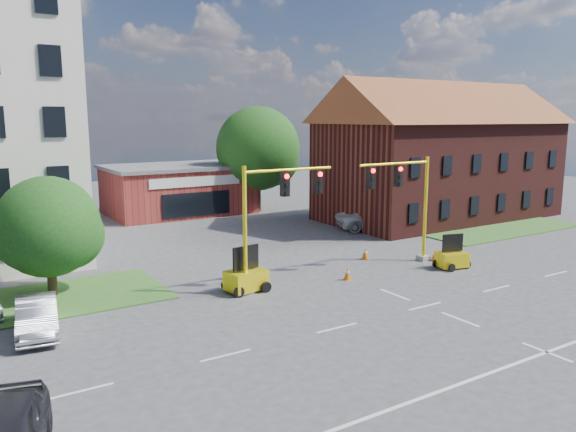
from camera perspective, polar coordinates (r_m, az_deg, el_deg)
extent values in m
plane|color=#3C3C3E|center=(26.47, 13.76, -8.89)|extent=(120.00, 120.00, 0.00)
cube|color=#2E5A22|center=(45.52, 21.44, -1.35)|extent=(14.00, 4.00, 0.08)
cube|color=maroon|center=(51.04, -11.08, 2.54)|extent=(12.00, 8.00, 4.00)
cube|color=#59595B|center=(50.81, -11.16, 4.95)|extent=(12.40, 8.40, 0.30)
cube|color=silver|center=(47.17, -9.33, 3.47)|extent=(8.00, 0.10, 0.80)
cube|color=black|center=(47.42, -9.27, 1.19)|extent=(6.00, 0.10, 2.00)
cube|color=#471915|center=(49.37, 15.19, 4.47)|extent=(20.00, 10.00, 8.00)
cylinder|color=#392614|center=(51.09, -3.03, 2.75)|extent=(0.44, 0.44, 4.04)
sphere|color=#164013|center=(50.76, -3.07, 6.86)|extent=(7.53, 7.53, 7.53)
sphere|color=#164013|center=(51.82, -1.76, 5.92)|extent=(5.27, 5.27, 5.27)
cylinder|color=#392614|center=(28.97, -22.89, -5.27)|extent=(0.44, 0.44, 2.41)
sphere|color=#164013|center=(28.50, -23.19, -1.01)|extent=(4.76, 4.76, 4.76)
sphere|color=#164013|center=(29.05, -21.36, -1.80)|extent=(3.33, 3.33, 3.33)
cube|color=#979792|center=(27.53, -4.32, -7.55)|extent=(0.60, 0.60, 0.30)
cylinder|color=yellow|center=(26.80, -4.40, -1.53)|extent=(0.20, 0.20, 6.20)
cylinder|color=yellow|center=(27.63, 0.12, 4.72)|extent=(5.00, 0.14, 0.14)
cube|color=black|center=(27.57, -0.32, 3.25)|extent=(0.40, 0.32, 1.20)
cube|color=black|center=(28.67, 3.08, 3.49)|extent=(0.40, 0.32, 1.20)
sphere|color=#FF0C07|center=(27.38, -0.12, 4.04)|extent=(0.24, 0.24, 0.24)
cube|color=#979792|center=(34.58, 13.57, -4.16)|extent=(0.60, 0.60, 0.30)
cylinder|color=yellow|center=(34.00, 13.77, 0.66)|extent=(0.20, 0.20, 6.20)
cylinder|color=yellow|center=(31.92, 10.84, 5.25)|extent=(5.00, 0.14, 0.14)
cube|color=black|center=(32.15, 11.13, 4.02)|extent=(0.40, 0.32, 1.20)
cube|color=black|center=(30.82, 8.41, 3.85)|extent=(0.40, 0.32, 1.20)
sphere|color=#FF0C07|center=(31.99, 11.37, 4.70)|extent=(0.24, 0.24, 0.24)
cube|color=yellow|center=(27.75, -4.28, -6.47)|extent=(2.09, 1.56, 0.96)
cube|color=black|center=(27.45, -4.32, -4.24)|extent=(1.49, 0.36, 1.17)
cube|color=yellow|center=(33.22, 16.30, -4.24)|extent=(1.87, 1.49, 0.82)
cube|color=black|center=(33.01, 16.39, -2.62)|extent=(1.27, 0.44, 1.01)
cube|color=orange|center=(29.87, 6.05, -6.44)|extent=(0.38, 0.38, 0.04)
cone|color=orange|center=(29.77, 6.06, -5.83)|extent=(0.40, 0.40, 0.70)
cylinder|color=silver|center=(29.76, 6.07, -5.70)|extent=(0.27, 0.27, 0.09)
cube|color=orange|center=(29.13, -5.89, -6.86)|extent=(0.38, 0.38, 0.04)
cone|color=orange|center=(29.04, -5.90, -6.23)|extent=(0.40, 0.40, 0.70)
cylinder|color=silver|center=(29.02, -5.91, -6.10)|extent=(0.27, 0.27, 0.09)
cube|color=orange|center=(34.70, 14.65, -4.39)|extent=(0.38, 0.38, 0.04)
cone|color=orange|center=(34.62, 14.68, -3.86)|extent=(0.40, 0.40, 0.70)
cylinder|color=silver|center=(34.60, 14.68, -3.74)|extent=(0.27, 0.27, 0.09)
cube|color=orange|center=(34.31, 7.82, -4.31)|extent=(0.38, 0.38, 0.04)
cone|color=orange|center=(34.23, 7.84, -3.77)|extent=(0.40, 0.40, 0.70)
cylinder|color=silver|center=(34.22, 7.84, -3.66)|extent=(0.27, 0.27, 0.09)
imported|color=silver|center=(43.32, 8.94, -0.25)|extent=(6.62, 4.74, 1.67)
imported|color=#A9AAB0|center=(24.54, -24.15, -9.27)|extent=(2.09, 4.46, 1.41)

